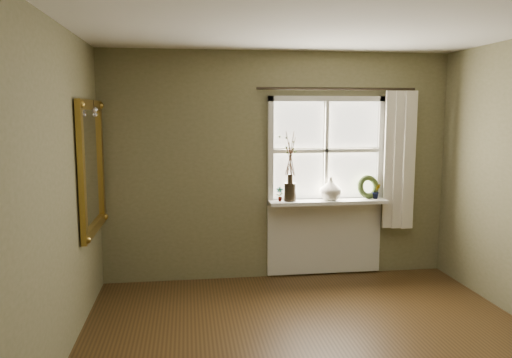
{
  "coord_description": "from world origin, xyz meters",
  "views": [
    {
      "loc": [
        -1.04,
        -3.34,
        1.93
      ],
      "look_at": [
        -0.36,
        1.55,
        1.26
      ],
      "focal_mm": 35.0,
      "sensor_mm": 36.0,
      "label": 1
    }
  ],
  "objects_px": {
    "dark_jug": "(290,192)",
    "wreath": "(368,189)",
    "cream_vase": "(331,189)",
    "gilt_mirror": "(92,167)"
  },
  "relations": [
    {
      "from": "dark_jug",
      "to": "wreath",
      "type": "distance_m",
      "value": 0.94
    },
    {
      "from": "wreath",
      "to": "gilt_mirror",
      "type": "bearing_deg",
      "value": 175.36
    },
    {
      "from": "cream_vase",
      "to": "wreath",
      "type": "xyz_separation_m",
      "value": [
        0.46,
        0.04,
        -0.02
      ]
    },
    {
      "from": "cream_vase",
      "to": "gilt_mirror",
      "type": "xyz_separation_m",
      "value": [
        -2.55,
        -0.46,
        0.34
      ]
    },
    {
      "from": "cream_vase",
      "to": "wreath",
      "type": "relative_size",
      "value": 0.93
    },
    {
      "from": "dark_jug",
      "to": "wreath",
      "type": "height_order",
      "value": "wreath"
    },
    {
      "from": "wreath",
      "to": "cream_vase",
      "type": "bearing_deg",
      "value": 170.86
    },
    {
      "from": "dark_jug",
      "to": "cream_vase",
      "type": "bearing_deg",
      "value": 0.0
    },
    {
      "from": "wreath",
      "to": "dark_jug",
      "type": "bearing_deg",
      "value": 168.34
    },
    {
      "from": "cream_vase",
      "to": "dark_jug",
      "type": "bearing_deg",
      "value": 180.0
    }
  ]
}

